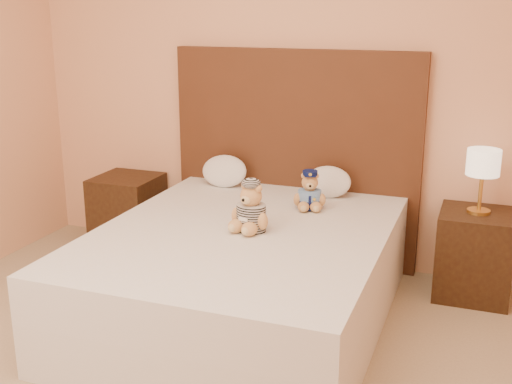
% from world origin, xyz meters
% --- Properties ---
extents(bed, '(1.60, 2.00, 0.55)m').
position_xyz_m(bed, '(0.00, 1.20, 0.28)').
color(bed, white).
rests_on(bed, ground).
extents(headboard, '(1.75, 0.08, 1.50)m').
position_xyz_m(headboard, '(0.00, 2.21, 0.75)').
color(headboard, '#492715').
rests_on(headboard, ground).
extents(nightstand_left, '(0.45, 0.45, 0.55)m').
position_xyz_m(nightstand_left, '(-1.25, 2.00, 0.28)').
color(nightstand_left, '#362411').
rests_on(nightstand_left, ground).
extents(nightstand_right, '(0.45, 0.45, 0.55)m').
position_xyz_m(nightstand_right, '(1.25, 2.00, 0.28)').
color(nightstand_right, '#362411').
rests_on(nightstand_right, ground).
extents(lamp, '(0.20, 0.20, 0.40)m').
position_xyz_m(lamp, '(1.25, 2.00, 0.85)').
color(lamp, gold).
rests_on(lamp, nightstand_right).
extents(teddy_police, '(0.26, 0.26, 0.24)m').
position_xyz_m(teddy_police, '(0.25, 1.72, 0.67)').
color(teddy_police, tan).
rests_on(teddy_police, bed).
extents(teddy_prisoner, '(0.30, 0.30, 0.28)m').
position_xyz_m(teddy_prisoner, '(0.05, 1.21, 0.69)').
color(teddy_prisoner, tan).
rests_on(teddy_prisoner, bed).
extents(pillow_left, '(0.33, 0.21, 0.23)m').
position_xyz_m(pillow_left, '(-0.46, 2.03, 0.67)').
color(pillow_left, white).
rests_on(pillow_left, bed).
extents(pillow_right, '(0.31, 0.20, 0.22)m').
position_xyz_m(pillow_right, '(0.29, 2.03, 0.66)').
color(pillow_right, white).
rests_on(pillow_right, bed).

